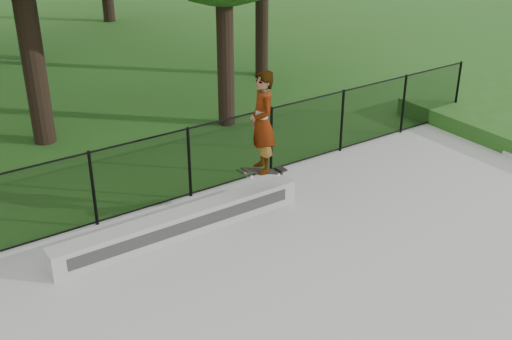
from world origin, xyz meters
The scene contains 3 objects.
grind_ledge centered at (-0.86, 4.70, 0.29)m, with size 4.87×0.40×0.46m, color #A9A9A4.
skater_airborne centered at (0.73, 4.43, 1.95)m, with size 0.81×0.79×2.10m.
chainlink_fence centered at (0.00, 5.90, 0.81)m, with size 16.06×0.06×1.50m.
Camera 1 is at (-5.41, -4.34, 6.19)m, focal length 45.00 mm.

